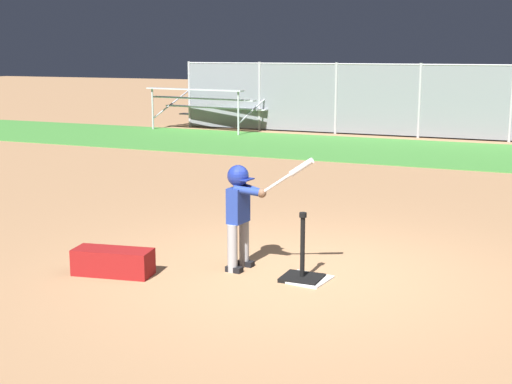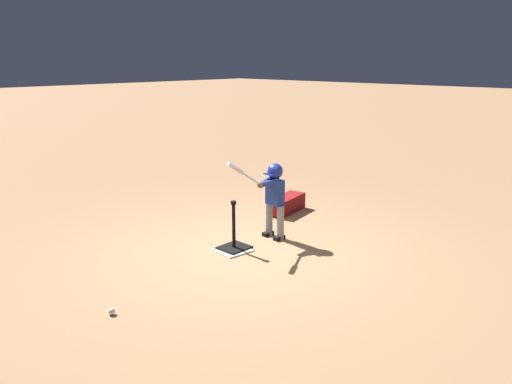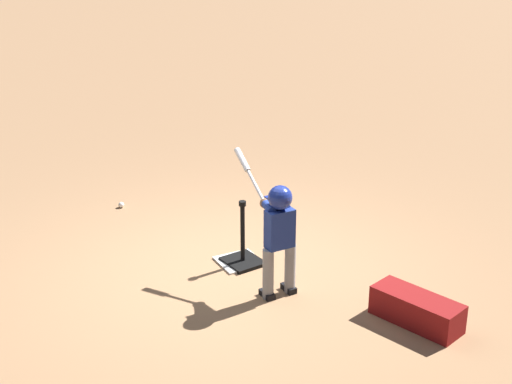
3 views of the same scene
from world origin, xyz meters
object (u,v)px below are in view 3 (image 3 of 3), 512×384
object	(u,v)px
batting_tee	(243,254)
batter_child	(278,225)
baseball	(121,205)
equipment_bag	(417,309)

from	to	relation	value
batting_tee	batter_child	world-z (taller)	batter_child
baseball	equipment_bag	bearing A→B (deg)	-166.14
batting_tee	batter_child	size ratio (longest dim) A/B	0.56
baseball	equipment_bag	size ratio (longest dim) A/B	0.09
equipment_bag	baseball	bearing A→B (deg)	3.89
batting_tee	baseball	world-z (taller)	batting_tee
batting_tee	baseball	bearing A→B (deg)	10.09
batter_child	baseball	size ratio (longest dim) A/B	17.44
equipment_bag	batting_tee	bearing A→B (deg)	8.10
batting_tee	baseball	distance (m)	2.24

